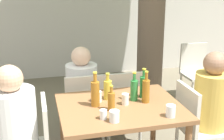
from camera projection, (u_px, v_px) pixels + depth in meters
name	position (u px, v px, depth m)	size (l,w,h in m)	color
cafe_building_wall	(71.00, 3.00, 5.75)	(10.00, 0.08, 2.80)	beige
dining_table_front	(120.00, 115.00, 2.87)	(1.11, 0.90, 0.76)	brown
patio_chair_1	(196.00, 123.00, 3.11)	(0.44, 0.44, 0.88)	beige
patio_chair_2	(84.00, 106.00, 3.50)	(0.44, 0.44, 0.88)	beige
patio_chair_3	(122.00, 102.00, 3.60)	(0.44, 0.44, 0.88)	beige
patio_chair_4	(196.00, 69.00, 4.86)	(0.44, 0.44, 0.88)	beige
person_seated_0	(6.00, 140.00, 2.66)	(0.60, 0.39, 1.22)	#383842
person_seated_1	(217.00, 115.00, 3.14)	(0.57, 0.35, 1.21)	#383842
person_seated_2	(81.00, 97.00, 3.71)	(0.36, 0.58, 1.14)	#383842
amber_bottle_0	(111.00, 101.00, 2.72)	(0.06, 0.06, 0.23)	#9E661E
amber_bottle_1	(95.00, 93.00, 2.80)	(0.08, 0.08, 0.32)	#9E661E
oil_cruet_2	(108.00, 89.00, 2.96)	(0.08, 0.08, 0.26)	gold
amber_bottle_3	(146.00, 90.00, 2.88)	(0.07, 0.07, 0.30)	#9E661E
green_bottle_4	(134.00, 90.00, 2.93)	(0.07, 0.07, 0.28)	#287A38
green_bottle_5	(144.00, 86.00, 3.00)	(0.08, 0.08, 0.29)	#287A38
drinking_glass_0	(97.00, 97.00, 2.92)	(0.08, 0.08, 0.10)	silver
drinking_glass_1	(103.00, 114.00, 2.57)	(0.06, 0.06, 0.08)	white
drinking_glass_2	(114.00, 116.00, 2.52)	(0.08, 0.08, 0.10)	white
drinking_glass_3	(125.00, 99.00, 2.85)	(0.07, 0.07, 0.10)	silver
drinking_glass_4	(171.00, 111.00, 2.61)	(0.08, 0.08, 0.10)	white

